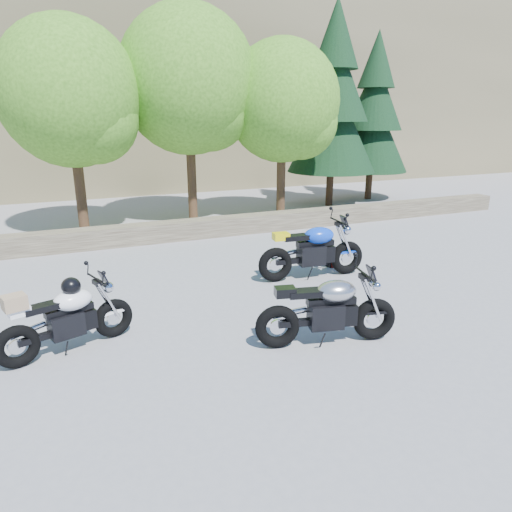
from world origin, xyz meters
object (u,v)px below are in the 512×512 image
Objects in this scene: white_bike at (66,317)px; backpack at (332,259)px; blue_bike at (313,251)px; silver_bike at (328,311)px.

backpack is (5.50, 1.85, -0.36)m from white_bike.
white_bike is at bearing -158.40° from blue_bike.
blue_bike reaches higher than white_bike.
backpack is at bearing 36.97° from blue_bike.
silver_bike is 6.03× the size of backpack.
white_bike is 4.92m from blue_bike.
blue_bike reaches higher than backpack.
blue_bike is at bearing 77.49° from silver_bike.
blue_bike is 0.99m from backpack.
blue_bike is at bearing -2.48° from white_bike.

